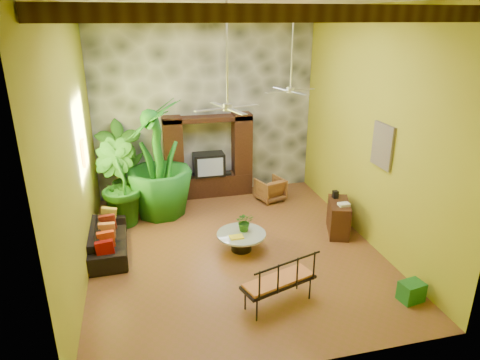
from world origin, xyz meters
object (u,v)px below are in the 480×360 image
object	(u,v)px
tall_plant_b	(118,184)
side_console	(338,217)
sofa	(108,239)
entertainment_center	(209,162)
tall_plant_c	(158,159)
iron_bench	(280,280)
wicker_armchair	(270,189)
tall_plant_a	(122,164)
ceiling_fan_front	(227,96)
ceiling_fan_back	(291,81)
coffee_table	(241,239)
green_bin	(411,291)

from	to	relation	value
tall_plant_b	side_console	world-z (taller)	tall_plant_b
sofa	entertainment_center	bearing A→B (deg)	-46.82
sofa	tall_plant_b	world-z (taller)	tall_plant_b
tall_plant_c	side_console	world-z (taller)	tall_plant_c
sofa	iron_bench	bearing A→B (deg)	-133.42
wicker_armchair	tall_plant_a	distance (m)	4.01
tall_plant_a	side_console	size ratio (longest dim) A/B	2.37
ceiling_fan_front	tall_plant_b	distance (m)	3.95
tall_plant_c	iron_bench	world-z (taller)	tall_plant_c
iron_bench	wicker_armchair	bearing A→B (deg)	56.52
entertainment_center	ceiling_fan_back	distance (m)	3.50
tall_plant_a	tall_plant_c	bearing A→B (deg)	-42.13
ceiling_fan_back	iron_bench	size ratio (longest dim) A/B	1.32
ceiling_fan_back	wicker_armchair	xyz separation A→B (m)	(-0.04, 1.17, -3.09)
tall_plant_a	iron_bench	bearing A→B (deg)	-62.91
coffee_table	tall_plant_b	bearing A→B (deg)	142.35
entertainment_center	tall_plant_b	xyz separation A→B (m)	(-2.40, -1.26, 0.07)
wicker_armchair	coffee_table	bearing A→B (deg)	41.92
ceiling_fan_back	wicker_armchair	size ratio (longest dim) A/B	2.68
entertainment_center	sofa	bearing A→B (deg)	-135.46
ceiling_fan_front	iron_bench	xyz separation A→B (m)	(0.51, -1.75, -2.85)
tall_plant_b	iron_bench	xyz separation A→B (m)	(2.72, -4.02, -0.49)
tall_plant_a	iron_bench	distance (m)	5.79
tall_plant_a	coffee_table	size ratio (longest dim) A/B	2.17
wicker_armchair	side_console	xyz separation A→B (m)	(0.96, -2.21, 0.07)
entertainment_center	side_console	distance (m)	3.95
tall_plant_c	coffee_table	bearing A→B (deg)	-55.52
tall_plant_a	tall_plant_b	size ratio (longest dim) A/B	1.11
iron_bench	green_bin	size ratio (longest dim) A/B	3.43
iron_bench	green_bin	world-z (taller)	iron_bench
sofa	green_bin	xyz separation A→B (m)	(5.30, -3.05, -0.11)
tall_plant_a	side_console	xyz separation A→B (m)	(4.83, -2.83, -0.76)
tall_plant_c	coffee_table	world-z (taller)	tall_plant_c
tall_plant_b	coffee_table	xyz separation A→B (m)	(2.54, -1.96, -0.78)
tall_plant_b	tall_plant_c	world-z (taller)	tall_plant_c
ceiling_fan_back	ceiling_fan_front	bearing A→B (deg)	-138.37
tall_plant_b	coffee_table	world-z (taller)	tall_plant_b
coffee_table	iron_bench	world-z (taller)	iron_bench
tall_plant_a	green_bin	xyz separation A→B (m)	(4.96, -5.51, -0.97)
entertainment_center	green_bin	distance (m)	6.30
green_bin	tall_plant_b	bearing A→B (deg)	138.95
wicker_armchair	green_bin	distance (m)	5.01
green_bin	tall_plant_c	bearing A→B (deg)	130.85
wicker_armchair	ceiling_fan_front	bearing A→B (deg)	39.54
coffee_table	tall_plant_a	bearing A→B (deg)	128.57
sofa	iron_bench	xyz separation A→B (m)	(2.96, -2.67, 0.26)
green_bin	iron_bench	bearing A→B (deg)	170.76
sofa	coffee_table	world-z (taller)	sofa
coffee_table	iron_bench	xyz separation A→B (m)	(0.17, -2.06, 0.29)
ceiling_fan_front	tall_plant_c	bearing A→B (deg)	115.24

